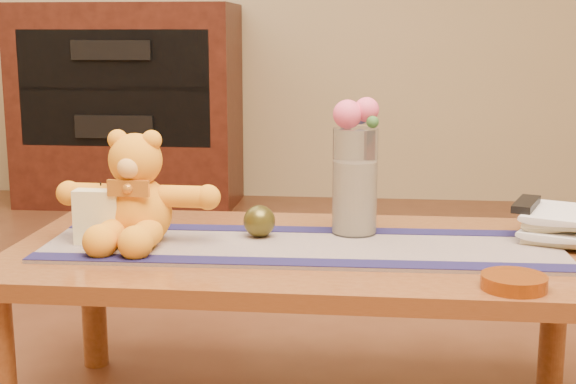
# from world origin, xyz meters

# --- Properties ---
(coffee_table_top) EXTENTS (1.40, 0.70, 0.04)m
(coffee_table_top) POSITION_xyz_m (0.00, 0.00, 0.43)
(coffee_table_top) COLOR brown
(coffee_table_top) RESTS_ON floor
(table_leg_fl) EXTENTS (0.07, 0.07, 0.41)m
(table_leg_fl) POSITION_xyz_m (-0.64, -0.29, 0.21)
(table_leg_fl) COLOR brown
(table_leg_fl) RESTS_ON floor
(table_leg_bl) EXTENTS (0.07, 0.07, 0.41)m
(table_leg_bl) POSITION_xyz_m (-0.64, 0.29, 0.21)
(table_leg_bl) COLOR brown
(table_leg_bl) RESTS_ON floor
(table_leg_br) EXTENTS (0.07, 0.07, 0.41)m
(table_leg_br) POSITION_xyz_m (0.64, 0.29, 0.21)
(table_leg_br) COLOR brown
(table_leg_br) RESTS_ON floor
(persian_runner) EXTENTS (1.21, 0.38, 0.01)m
(persian_runner) POSITION_xyz_m (-0.02, -0.02, 0.45)
(persian_runner) COLOR #1E1B4D
(persian_runner) RESTS_ON coffee_table_top
(runner_border_near) EXTENTS (1.20, 0.09, 0.00)m
(runner_border_near) POSITION_xyz_m (-0.01, -0.16, 0.46)
(runner_border_near) COLOR #181541
(runner_border_near) RESTS_ON persian_runner
(runner_border_far) EXTENTS (1.20, 0.09, 0.00)m
(runner_border_far) POSITION_xyz_m (-0.02, 0.13, 0.46)
(runner_border_far) COLOR #181541
(runner_border_far) RESTS_ON persian_runner
(teddy_bear) EXTENTS (0.38, 0.32, 0.25)m
(teddy_bear) POSITION_xyz_m (-0.41, -0.01, 0.58)
(teddy_bear) COLOR orange
(teddy_bear) RESTS_ON persian_runner
(pillar_candle) EXTENTS (0.11, 0.11, 0.13)m
(pillar_candle) POSITION_xyz_m (-0.49, -0.02, 0.52)
(pillar_candle) COLOR #F1EBB1
(pillar_candle) RESTS_ON persian_runner
(candle_wick) EXTENTS (0.00, 0.00, 0.01)m
(candle_wick) POSITION_xyz_m (-0.49, -0.02, 0.59)
(candle_wick) COLOR black
(candle_wick) RESTS_ON pillar_candle
(glass_vase) EXTENTS (0.11, 0.11, 0.26)m
(glass_vase) POSITION_xyz_m (0.10, 0.11, 0.59)
(glass_vase) COLOR silver
(glass_vase) RESTS_ON persian_runner
(potpourri_fill) EXTENTS (0.09, 0.09, 0.18)m
(potpourri_fill) POSITION_xyz_m (0.10, 0.11, 0.55)
(potpourri_fill) COLOR beige
(potpourri_fill) RESTS_ON glass_vase
(rose_left) EXTENTS (0.07, 0.07, 0.07)m
(rose_left) POSITION_xyz_m (0.08, 0.10, 0.75)
(rose_left) COLOR #F2557F
(rose_left) RESTS_ON glass_vase
(rose_right) EXTENTS (0.06, 0.06, 0.06)m
(rose_right) POSITION_xyz_m (0.13, 0.11, 0.76)
(rose_right) COLOR #F2557F
(rose_right) RESTS_ON glass_vase
(blue_flower_back) EXTENTS (0.04, 0.04, 0.04)m
(blue_flower_back) POSITION_xyz_m (0.11, 0.14, 0.75)
(blue_flower_back) COLOR #515BB1
(blue_flower_back) RESTS_ON glass_vase
(blue_flower_side) EXTENTS (0.04, 0.04, 0.04)m
(blue_flower_side) POSITION_xyz_m (0.07, 0.13, 0.74)
(blue_flower_side) COLOR #515BB1
(blue_flower_side) RESTS_ON glass_vase
(leaf_sprig) EXTENTS (0.03, 0.03, 0.03)m
(leaf_sprig) POSITION_xyz_m (0.14, 0.09, 0.74)
(leaf_sprig) COLOR #33662D
(leaf_sprig) RESTS_ON glass_vase
(bronze_ball) EXTENTS (0.09, 0.09, 0.08)m
(bronze_ball) POSITION_xyz_m (-0.12, 0.05, 0.50)
(bronze_ball) COLOR #443F16
(bronze_ball) RESTS_ON persian_runner
(book_bottom) EXTENTS (0.22, 0.26, 0.02)m
(book_bottom) POSITION_xyz_m (0.52, 0.14, 0.46)
(book_bottom) COLOR beige
(book_bottom) RESTS_ON coffee_table_top
(book_lower) EXTENTS (0.24, 0.27, 0.02)m
(book_lower) POSITION_xyz_m (0.53, 0.14, 0.48)
(book_lower) COLOR beige
(book_lower) RESTS_ON book_bottom
(book_upper) EXTENTS (0.21, 0.26, 0.02)m
(book_upper) POSITION_xyz_m (0.52, 0.15, 0.50)
(book_upper) COLOR beige
(book_upper) RESTS_ON book_lower
(book_top) EXTENTS (0.24, 0.27, 0.02)m
(book_top) POSITION_xyz_m (0.53, 0.14, 0.52)
(book_top) COLOR beige
(book_top) RESTS_ON book_upper
(tv_remote) EXTENTS (0.10, 0.17, 0.02)m
(tv_remote) POSITION_xyz_m (0.52, 0.13, 0.54)
(tv_remote) COLOR black
(tv_remote) RESTS_ON book_top
(amber_dish) EXTENTS (0.15, 0.15, 0.03)m
(amber_dish) POSITION_xyz_m (0.42, -0.27, 0.46)
(amber_dish) COLOR #BF5914
(amber_dish) RESTS_ON coffee_table_top
(media_cabinet) EXTENTS (1.20, 0.50, 1.10)m
(media_cabinet) POSITION_xyz_m (-1.20, 2.48, 0.55)
(media_cabinet) COLOR black
(media_cabinet) RESTS_ON floor
(cabinet_cavity) EXTENTS (1.02, 0.03, 0.61)m
(cabinet_cavity) POSITION_xyz_m (-1.20, 2.25, 0.66)
(cabinet_cavity) COLOR black
(cabinet_cavity) RESTS_ON media_cabinet
(cabinet_shelf) EXTENTS (1.02, 0.20, 0.02)m
(cabinet_shelf) POSITION_xyz_m (-1.20, 2.33, 0.66)
(cabinet_shelf) COLOR black
(cabinet_shelf) RESTS_ON media_cabinet
(stereo_upper) EXTENTS (0.42, 0.28, 0.10)m
(stereo_upper) POSITION_xyz_m (-1.20, 2.35, 0.86)
(stereo_upper) COLOR black
(stereo_upper) RESTS_ON media_cabinet
(stereo_lower) EXTENTS (0.42, 0.28, 0.12)m
(stereo_lower) POSITION_xyz_m (-1.20, 2.35, 0.46)
(stereo_lower) COLOR black
(stereo_lower) RESTS_ON media_cabinet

